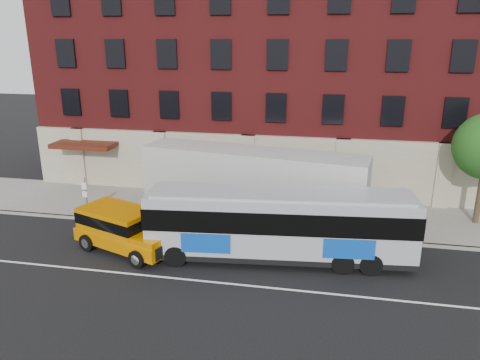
% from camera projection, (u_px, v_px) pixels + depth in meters
% --- Properties ---
extents(ground, '(120.00, 120.00, 0.00)m').
position_uv_depth(ground, '(200.00, 287.00, 19.43)').
color(ground, black).
rests_on(ground, ground).
extents(sidewalk, '(60.00, 6.00, 0.15)m').
position_uv_depth(sidewalk, '(240.00, 210.00, 27.83)').
color(sidewalk, '#9A968C').
rests_on(sidewalk, ground).
extents(kerb, '(60.00, 0.25, 0.15)m').
position_uv_depth(kerb, '(229.00, 230.00, 25.02)').
color(kerb, '#9A968C').
rests_on(kerb, ground).
extents(lane_line, '(60.00, 0.12, 0.01)m').
position_uv_depth(lane_line, '(203.00, 281.00, 19.89)').
color(lane_line, white).
rests_on(lane_line, ground).
extents(building, '(30.00, 12.10, 15.00)m').
position_uv_depth(building, '(260.00, 74.00, 32.99)').
color(building, maroon).
rests_on(building, sidewalk).
extents(sign_pole, '(0.30, 0.20, 2.50)m').
position_uv_depth(sign_pole, '(86.00, 195.00, 26.28)').
color(sign_pole, slate).
rests_on(sign_pole, ground).
extents(city_bus, '(12.61, 3.85, 3.40)m').
position_uv_depth(city_bus, '(279.00, 223.00, 21.33)').
color(city_bus, '#A6AAAF').
rests_on(city_bus, ground).
extents(yellow_suv, '(5.66, 3.85, 2.11)m').
position_uv_depth(yellow_suv, '(122.00, 227.00, 22.54)').
color(yellow_suv, '#D57700').
rests_on(yellow_suv, ground).
extents(shipping_container, '(12.86, 4.71, 4.20)m').
position_uv_depth(shipping_container, '(252.00, 187.00, 25.71)').
color(shipping_container, black).
rests_on(shipping_container, ground).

